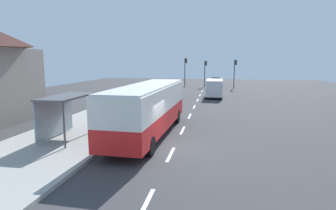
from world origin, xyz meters
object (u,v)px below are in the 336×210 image
object	(u,v)px
recycling_bin_red	(113,123)
recycling_bin_orange	(117,120)
white_van	(214,87)
traffic_light_median	(205,69)
sedan_far	(216,81)
recycling_bin_yellow	(105,128)
traffic_light_far_side	(185,68)
bus	(149,107)
sedan_near	(216,85)
bus_shelter	(62,105)
recycling_bin_blue	(109,125)
traffic_light_near_side	(235,69)

from	to	relation	value
recycling_bin_red	recycling_bin_orange	world-z (taller)	same
white_van	traffic_light_median	world-z (taller)	traffic_light_median
sedan_far	recycling_bin_yellow	world-z (taller)	sedan_far
traffic_light_far_side	recycling_bin_red	bearing A→B (deg)	-91.92
bus	recycling_bin_yellow	bearing A→B (deg)	-156.34
traffic_light_far_side	traffic_light_median	distance (m)	3.61
sedan_near	recycling_bin_orange	distance (m)	29.76
sedan_far	bus	bearing A→B (deg)	-95.90
white_van	sedan_far	size ratio (longest dim) A/B	1.17
white_van	recycling_bin_yellow	distance (m)	21.47
bus	bus_shelter	bearing A→B (deg)	-157.55
traffic_light_median	traffic_light_far_side	bearing A→B (deg)	-167.14
recycling_bin_yellow	bus_shelter	distance (m)	2.78
bus	recycling_bin_blue	bearing A→B (deg)	-171.08
sedan_near	recycling_bin_blue	size ratio (longest dim) A/B	4.73
bus	traffic_light_far_side	world-z (taller)	traffic_light_far_side
sedan_near	traffic_light_far_side	xyz separation A→B (m)	(-5.40, 3.07, 2.67)
recycling_bin_yellow	bus_shelter	bearing A→B (deg)	-158.93
white_van	sedan_near	size ratio (longest dim) A/B	1.16
bus_shelter	traffic_light_near_side	bearing A→B (deg)	70.83
recycling_bin_blue	traffic_light_median	xyz separation A→B (m)	(4.60, 34.31, 2.53)
recycling_bin_blue	sedan_near	bearing A→B (deg)	77.95
bus	traffic_light_median	bearing A→B (deg)	86.43
traffic_light_far_side	bus_shelter	xyz separation A→B (m)	(-3.31, -35.06, -1.36)
sedan_far	recycling_bin_blue	bearing A→B (deg)	-99.42
recycling_bin_yellow	traffic_light_far_side	distance (m)	34.34
sedan_near	recycling_bin_blue	bearing A→B (deg)	-102.05
sedan_near	recycling_bin_blue	xyz separation A→B (m)	(-6.50, -30.44, -0.14)
recycling_bin_blue	bus	bearing A→B (deg)	8.92
traffic_light_far_side	recycling_bin_blue	bearing A→B (deg)	-91.88
bus	sedan_far	world-z (taller)	bus
sedan_near	traffic_light_far_side	distance (m)	6.76
bus	traffic_light_near_side	bearing A→B (deg)	77.42
bus	sedan_near	distance (m)	30.33
white_van	bus_shelter	distance (m)	23.02
sedan_near	traffic_light_median	distance (m)	4.93
recycling_bin_orange	bus_shelter	size ratio (longest dim) A/B	0.24
recycling_bin_red	sedan_near	bearing A→B (deg)	77.68
recycling_bin_blue	traffic_light_near_side	bearing A→B (deg)	73.48
traffic_light_near_side	bus_shelter	bearing A→B (deg)	-109.17
recycling_bin_orange	sedan_near	bearing A→B (deg)	77.39
sedan_near	recycling_bin_red	world-z (taller)	sedan_near
recycling_bin_red	traffic_light_far_side	distance (m)	32.95
bus	recycling_bin_blue	xyz separation A→B (m)	(-2.49, -0.39, -1.19)
traffic_light_near_side	traffic_light_median	bearing A→B (deg)	162.58
traffic_light_far_side	bus_shelter	size ratio (longest dim) A/B	1.30
bus	traffic_light_median	size ratio (longest dim) A/B	2.32
recycling_bin_yellow	bus	bearing A→B (deg)	23.66
recycling_bin_blue	traffic_light_far_side	distance (m)	33.65
bus_shelter	white_van	bearing A→B (deg)	68.02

